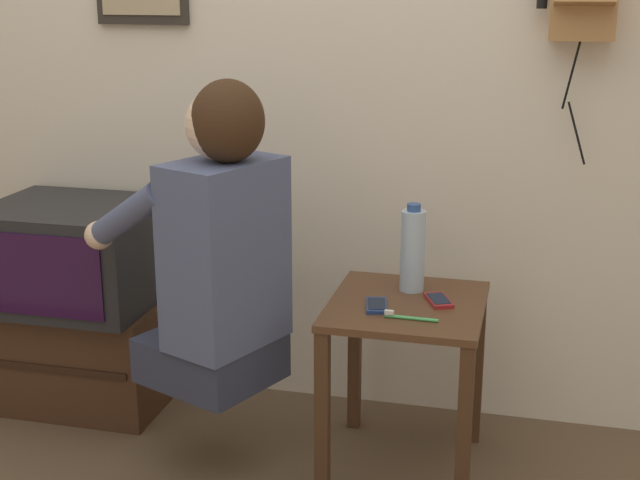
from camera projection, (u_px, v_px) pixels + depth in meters
name	position (u px, v px, depth m)	size (l,w,h in m)	color
wall_back	(331.00, 43.00, 2.95)	(6.80, 0.05, 2.55)	silver
side_table	(406.00, 340.00, 2.69)	(0.46, 0.50, 0.55)	#51331E
person	(218.00, 245.00, 2.58)	(0.62, 0.53, 0.92)	#2D3347
tv_stand	(81.00, 350.00, 3.21)	(0.63, 0.43, 0.39)	#422819
television	(74.00, 254.00, 3.09)	(0.56, 0.49, 0.35)	#232326
cell_phone_held	(377.00, 305.00, 2.61)	(0.08, 0.13, 0.01)	navy
cell_phone_spare	(439.00, 300.00, 2.65)	(0.10, 0.14, 0.01)	maroon
water_bottle	(413.00, 250.00, 2.72)	(0.08, 0.08, 0.28)	#ADC6DB
toothbrush	(407.00, 317.00, 2.52)	(0.15, 0.02, 0.02)	#4CBF66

